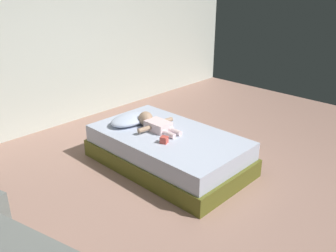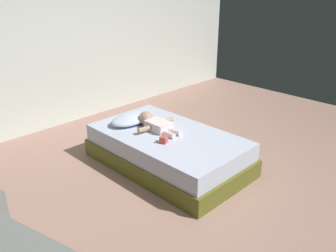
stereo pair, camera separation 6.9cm
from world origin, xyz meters
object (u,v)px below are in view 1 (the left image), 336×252
at_px(bed, 168,150).
at_px(toy_block, 164,140).
at_px(baby, 154,124).
at_px(toothbrush, 164,124).
at_px(pillow, 130,119).

bearing_deg(bed, toy_block, -145.63).
xyz_separation_m(baby, toothbrush, (0.18, 0.00, -0.06)).
xyz_separation_m(pillow, toothbrush, (0.29, -0.34, -0.05)).
bearing_deg(toy_block, toothbrush, 44.34).
distance_m(bed, toothbrush, 0.37).
height_order(pillow, baby, baby).
height_order(baby, toy_block, baby).
relative_size(toothbrush, toy_block, 1.18).
bearing_deg(pillow, bed, -78.49).
bearing_deg(toy_block, pillow, 81.91).
distance_m(baby, toy_block, 0.44).
bearing_deg(pillow, toothbrush, -50.07).
relative_size(pillow, baby, 0.86).
relative_size(pillow, toy_block, 5.49).
bearing_deg(toy_block, bed, 34.37).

